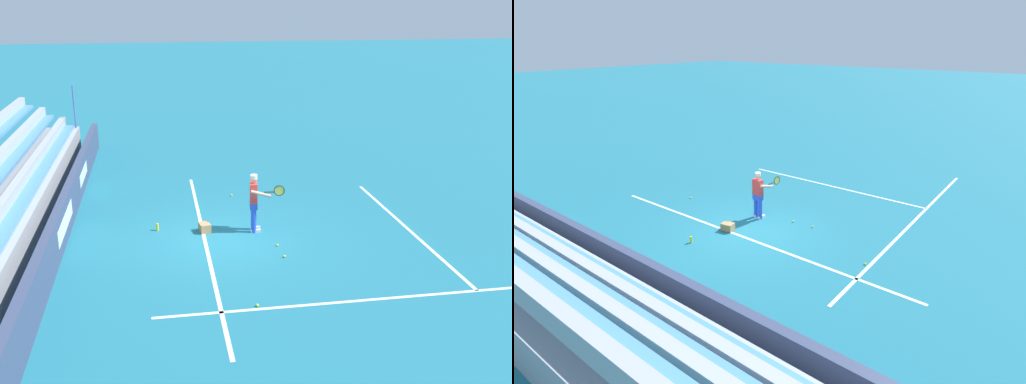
% 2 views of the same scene
% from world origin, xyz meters
% --- Properties ---
extents(ground_plane, '(160.00, 160.00, 0.00)m').
position_xyz_m(ground_plane, '(0.00, 0.00, 0.00)').
color(ground_plane, '#1E6B7F').
extents(court_baseline_white, '(12.00, 0.10, 0.01)m').
position_xyz_m(court_baseline_white, '(0.00, -0.50, 0.00)').
color(court_baseline_white, white).
rests_on(court_baseline_white, ground).
extents(court_sideline_white, '(0.10, 12.00, 0.01)m').
position_xyz_m(court_sideline_white, '(4.11, 4.00, 0.00)').
color(court_sideline_white, white).
rests_on(court_sideline_white, ground).
extents(court_service_line_white, '(8.22, 0.10, 0.01)m').
position_xyz_m(court_service_line_white, '(0.00, 5.50, 0.00)').
color(court_service_line_white, white).
rests_on(court_service_line_white, ground).
extents(back_wall_sponsor_board, '(23.87, 0.25, 1.10)m').
position_xyz_m(back_wall_sponsor_board, '(-0.01, -4.42, 0.55)').
color(back_wall_sponsor_board, '#384260').
rests_on(back_wall_sponsor_board, ground).
extents(bleacher_stand, '(22.68, 2.40, 2.95)m').
position_xyz_m(bleacher_stand, '(0.00, -6.25, 0.73)').
color(bleacher_stand, '#9EA3A8').
rests_on(bleacher_stand, ground).
extents(tennis_player, '(0.65, 0.97, 1.71)m').
position_xyz_m(tennis_player, '(-0.48, 1.00, 0.89)').
color(tennis_player, blue).
rests_on(tennis_player, ground).
extents(ball_box_cardboard, '(0.45, 0.36, 0.26)m').
position_xyz_m(ball_box_cardboard, '(-0.66, -0.44, 0.13)').
color(ball_box_cardboard, '#A87F51').
rests_on(ball_box_cardboard, ground).
extents(tennis_ball_on_baseline, '(0.07, 0.07, 0.07)m').
position_xyz_m(tennis_ball_on_baseline, '(-3.82, 0.76, 0.03)').
color(tennis_ball_on_baseline, '#CCE533').
rests_on(tennis_ball_on_baseline, ground).
extents(tennis_ball_toward_net, '(0.07, 0.07, 0.07)m').
position_xyz_m(tennis_ball_toward_net, '(0.74, 1.43, 0.03)').
color(tennis_ball_toward_net, '#CCE533').
rests_on(tennis_ball_toward_net, ground).
extents(tennis_ball_far_left, '(0.07, 0.07, 0.07)m').
position_xyz_m(tennis_ball_far_left, '(1.51, 1.46, 0.03)').
color(tennis_ball_far_left, '#CCE533').
rests_on(tennis_ball_far_left, ground).
extents(tennis_ball_midcourt, '(0.07, 0.07, 0.07)m').
position_xyz_m(tennis_ball_midcourt, '(3.98, 0.31, 0.03)').
color(tennis_ball_midcourt, '#CCE533').
rests_on(tennis_ball_midcourt, ground).
extents(water_bottle, '(0.07, 0.07, 0.22)m').
position_xyz_m(water_bottle, '(-0.98, -1.80, 0.11)').
color(water_bottle, yellow).
rests_on(water_bottle, ground).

